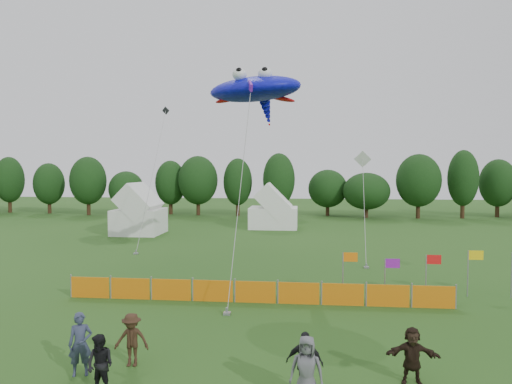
# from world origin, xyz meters

# --- Properties ---
(ground) EXTENTS (160.00, 160.00, 0.00)m
(ground) POSITION_xyz_m (0.00, 0.00, 0.00)
(ground) COLOR #234C16
(ground) RESTS_ON ground
(treeline) EXTENTS (104.57, 8.78, 8.36)m
(treeline) POSITION_xyz_m (1.61, 44.93, 4.18)
(treeline) COLOR #382314
(treeline) RESTS_ON ground
(tent_left) EXTENTS (4.39, 4.39, 3.87)m
(tent_left) POSITION_xyz_m (-13.40, 27.94, 1.95)
(tent_left) COLOR white
(tent_left) RESTS_ON ground
(tent_right) EXTENTS (5.03, 4.02, 3.55)m
(tent_right) POSITION_xyz_m (-0.99, 33.54, 1.79)
(tent_right) COLOR white
(tent_right) RESTS_ON ground
(barrier_fence) EXTENTS (17.90, 0.06, 1.00)m
(barrier_fence) POSITION_xyz_m (-0.14, 7.02, 0.50)
(barrier_fence) COLOR orange
(barrier_fence) RESTS_ON ground
(flag_row) EXTENTS (8.73, 0.50, 2.27)m
(flag_row) POSITION_xyz_m (8.22, 8.84, 1.43)
(flag_row) COLOR gray
(flag_row) RESTS_ON ground
(spectator_a) EXTENTS (0.81, 0.67, 1.90)m
(spectator_a) POSITION_xyz_m (-4.61, -0.87, 0.95)
(spectator_a) COLOR #303650
(spectator_a) RESTS_ON ground
(spectator_b) EXTENTS (0.94, 0.82, 1.66)m
(spectator_b) POSITION_xyz_m (-3.50, -1.94, 0.83)
(spectator_b) COLOR black
(spectator_b) RESTS_ON ground
(spectator_c) EXTENTS (1.12, 0.70, 1.67)m
(spectator_c) POSITION_xyz_m (-3.32, -0.09, 0.84)
(spectator_c) COLOR #342115
(spectator_c) RESTS_ON ground
(spectator_d) EXTENTS (1.08, 0.56, 1.76)m
(spectator_d) POSITION_xyz_m (2.10, -1.37, 0.88)
(spectator_d) COLOR black
(spectator_d) RESTS_ON ground
(spectator_e) EXTENTS (0.95, 0.68, 1.83)m
(spectator_e) POSITION_xyz_m (2.15, -1.90, 0.92)
(spectator_e) COLOR #56565C
(spectator_e) RESTS_ON ground
(spectator_f) EXTENTS (1.54, 0.57, 1.64)m
(spectator_f) POSITION_xyz_m (5.21, -0.37, 0.82)
(spectator_f) COLOR black
(spectator_f) RESTS_ON ground
(stingray_kite) EXTENTS (6.51, 12.72, 11.39)m
(stingray_kite) POSITION_xyz_m (-0.53, 11.14, 10.42)
(stingray_kite) COLOR #1011E3
(stingray_kite) RESTS_ON ground
(small_kite_white) EXTENTS (1.44, 7.65, 7.60)m
(small_kite_white) POSITION_xyz_m (6.48, 20.49, 5.21)
(small_kite_white) COLOR silver
(small_kite_white) RESTS_ON ground
(small_kite_dark) EXTENTS (0.72, 8.23, 11.70)m
(small_kite_dark) POSITION_xyz_m (-10.05, 22.18, 5.97)
(small_kite_dark) COLOR black
(small_kite_dark) RESTS_ON ground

